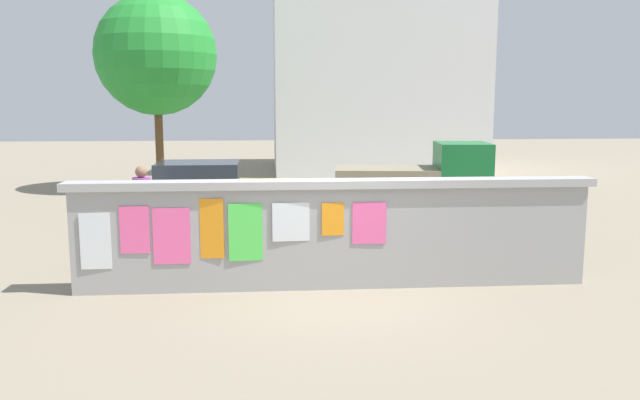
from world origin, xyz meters
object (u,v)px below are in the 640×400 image
at_px(auto_rickshaw_truck, 420,182).
at_px(motorcycle, 349,239).
at_px(car_parked, 205,190).
at_px(bicycle_near, 475,242).
at_px(bicycle_far, 141,248).
at_px(tree_roadside, 156,55).
at_px(person_walking, 142,199).

relative_size(auto_rickshaw_truck, motorcycle, 1.98).
distance_m(car_parked, motorcycle, 5.34).
xyz_separation_m(bicycle_near, bicycle_far, (-5.77, -0.07, 0.00)).
bearing_deg(bicycle_near, car_parked, 139.22).
bearing_deg(tree_roadside, car_parked, -70.72).
bearing_deg(tree_roadside, person_walking, -82.90).
bearing_deg(motorcycle, person_walking, 159.34).
bearing_deg(car_parked, bicycle_far, -98.17).
bearing_deg(auto_rickshaw_truck, car_parked, 176.93).
height_order(person_walking, tree_roadside, tree_roadside).
xyz_separation_m(car_parked, person_walking, (-0.87, -3.08, 0.26)).
bearing_deg(bicycle_near, person_walking, 167.36).
bearing_deg(person_walking, motorcycle, -20.66).
distance_m(car_parked, person_walking, 3.21).
height_order(car_parked, motorcycle, car_parked).
relative_size(bicycle_near, bicycle_far, 1.00).
bearing_deg(car_parked, tree_roadside, 109.28).
bearing_deg(auto_rickshaw_truck, bicycle_far, -143.69).
height_order(motorcycle, person_walking, person_walking).
relative_size(auto_rickshaw_truck, person_walking, 2.32).
distance_m(auto_rickshaw_truck, person_walking, 6.60).
distance_m(motorcycle, bicycle_near, 2.25).
relative_size(motorcycle, bicycle_near, 1.15).
distance_m(auto_rickshaw_truck, car_parked, 5.11).
distance_m(auto_rickshaw_truck, bicycle_far, 7.15).
height_order(auto_rickshaw_truck, motorcycle, auto_rickshaw_truck).
bearing_deg(tree_roadside, bicycle_far, -82.62).
relative_size(motorcycle, person_walking, 1.17).
relative_size(auto_rickshaw_truck, bicycle_near, 2.26).
distance_m(car_parked, tree_roadside, 6.87).
height_order(bicycle_near, bicycle_far, same).
distance_m(person_walking, tree_roadside, 9.30).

